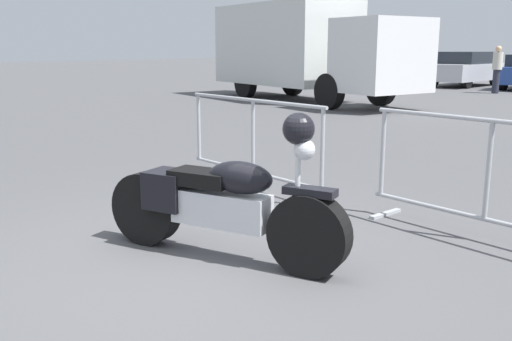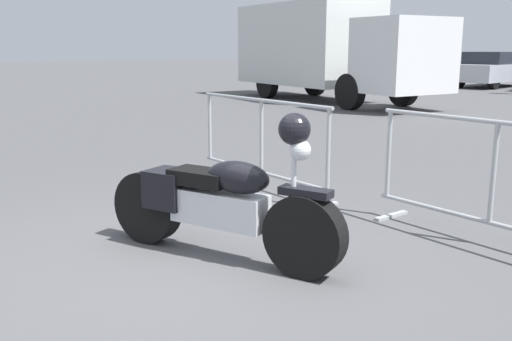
{
  "view_description": "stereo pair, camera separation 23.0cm",
  "coord_description": "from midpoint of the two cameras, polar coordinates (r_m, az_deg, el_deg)",
  "views": [
    {
      "loc": [
        3.05,
        -2.6,
        1.65
      ],
      "look_at": [
        -0.09,
        0.76,
        0.65
      ],
      "focal_mm": 40.0,
      "sensor_mm": 36.0,
      "label": 1
    },
    {
      "loc": [
        3.21,
        -2.44,
        1.65
      ],
      "look_at": [
        -0.09,
        0.76,
        0.65
      ],
      "focal_mm": 40.0,
      "sensor_mm": 36.0,
      "label": 2
    }
  ],
  "objects": [
    {
      "name": "ground_plane",
      "position": [
        4.35,
        -7.62,
        -10.16
      ],
      "size": [
        120.0,
        120.0,
        0.0
      ],
      "primitive_type": "plane",
      "color": "#4C4C4F"
    },
    {
      "name": "motorcycle",
      "position": [
        4.49,
        -4.97,
        -3.21
      ],
      "size": [
        2.09,
        0.71,
        1.2
      ],
      "rotation": [
        0.0,
        0.0,
        0.26
      ],
      "color": "black",
      "rests_on": "ground"
    },
    {
      "name": "crowd_barrier_near",
      "position": [
        6.66,
        -1.28,
        2.8
      ],
      "size": [
        2.28,
        0.67,
        1.07
      ],
      "rotation": [
        0.0,
        0.0,
        -0.11
      ],
      "color": "#9EA0A5",
      "rests_on": "ground"
    },
    {
      "name": "crowd_barrier_far",
      "position": [
        5.17,
        20.99,
        -0.79
      ],
      "size": [
        2.28,
        0.67,
        1.07
      ],
      "rotation": [
        0.0,
        0.0,
        -0.11
      ],
      "color": "#9EA0A5",
      "rests_on": "ground"
    },
    {
      "name": "box_truck",
      "position": [
        18.02,
        4.25,
        12.18
      ],
      "size": [
        8.01,
        4.01,
        2.98
      ],
      "rotation": [
        0.0,
        0.0,
        -0.24
      ],
      "color": "silver",
      "rests_on": "ground"
    },
    {
      "name": "parked_car_white",
      "position": [
        27.08,
        14.05,
        9.85
      ],
      "size": [
        1.72,
        4.0,
        1.34
      ],
      "rotation": [
        0.0,
        0.0,
        1.54
      ],
      "color": "white",
      "rests_on": "ground"
    },
    {
      "name": "parked_car_silver",
      "position": [
        26.22,
        19.94,
        9.54
      ],
      "size": [
        1.85,
        4.32,
        1.45
      ],
      "rotation": [
        0.0,
        0.0,
        1.54
      ],
      "color": "#B7BABF",
      "rests_on": "ground"
    },
    {
      "name": "pedestrian",
      "position": [
        22.5,
        22.7,
        9.47
      ],
      "size": [
        0.35,
        0.35,
        1.69
      ],
      "rotation": [
        0.0,
        0.0,
        3.11
      ],
      "color": "#262838",
      "rests_on": "ground"
    }
  ]
}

